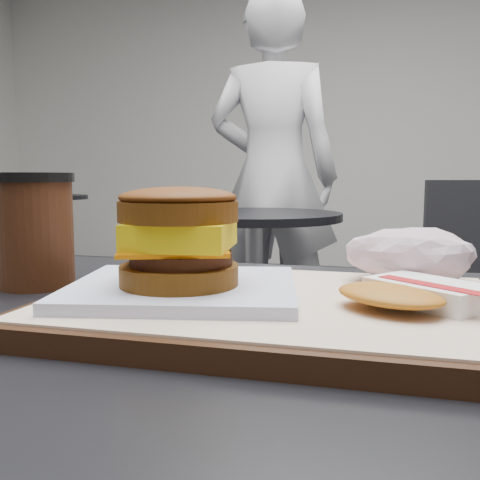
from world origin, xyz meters
name	(u,v)px	position (x,y,z in m)	size (l,w,h in m)	color
serving_tray	(275,307)	(0.06, 0.02, 0.78)	(0.38, 0.28, 0.02)	black
breakfast_sandwich	(181,250)	(-0.02, 0.00, 0.83)	(0.22, 0.20, 0.09)	white
hash_brown	(411,294)	(0.17, 0.01, 0.80)	(0.14, 0.13, 0.02)	white
crumpled_wrapper	(410,255)	(0.17, 0.11, 0.82)	(0.12, 0.09, 0.05)	silver
coffee_cup	(35,229)	(-0.22, 0.08, 0.83)	(0.09, 0.09, 0.13)	#3B1B0E
neighbor_table	(254,262)	(-0.35, 1.65, 0.55)	(0.70, 0.70, 0.75)	black
napkin	(218,212)	(-0.49, 1.62, 0.75)	(0.12, 0.12, 0.00)	white
neighbor_chair	(441,277)	(0.37, 1.72, 0.51)	(0.64, 0.51, 0.88)	#A7A7AC
patron	(273,177)	(-0.39, 2.20, 0.89)	(0.65, 0.43, 1.79)	silver
bg_table_mid	(45,219)	(-2.40, 3.20, 0.56)	(0.66, 0.66, 0.75)	black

